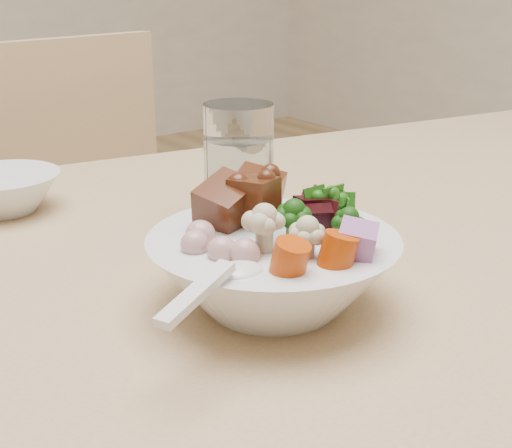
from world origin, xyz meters
The scene contains 6 objects.
dining_table centered at (0.10, -0.19, 0.61)m, with size 1.57×1.03×0.68m.
chair_far centered at (0.03, 0.45, 0.46)m, with size 0.43×0.43×0.83m.
food_bowl centered at (-0.14, -0.25, 0.72)m, with size 0.20×0.20×0.11m.
soup_spoon centered at (-0.22, -0.30, 0.74)m, with size 0.11×0.06×0.02m.
water_glass centered at (-0.05, -0.07, 0.74)m, with size 0.07×0.07×0.13m.
side_bowl centered at (-0.24, 0.11, 0.71)m, with size 0.13×0.13×0.04m, color white, non-canonical shape.
Camera 1 is at (-0.46, -0.66, 0.94)m, focal length 50.00 mm.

